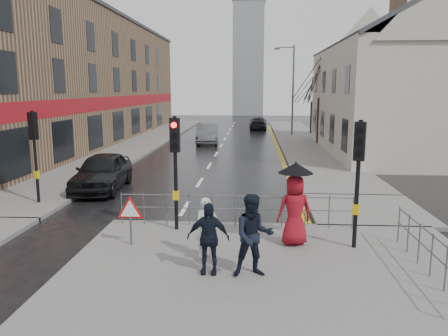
# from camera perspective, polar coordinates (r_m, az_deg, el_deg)

# --- Properties ---
(ground) EXTENTS (120.00, 120.00, 0.00)m
(ground) POSITION_cam_1_polar(r_m,az_deg,el_deg) (13.28, -7.19, -8.73)
(ground) COLOR black
(ground) RESTS_ON ground
(near_pavement) EXTENTS (10.00, 9.00, 0.14)m
(near_pavement) POSITION_cam_1_polar(r_m,az_deg,el_deg) (9.79, 6.78, -15.44)
(near_pavement) COLOR #605E5B
(near_pavement) RESTS_ON ground
(left_pavement) EXTENTS (4.00, 44.00, 0.14)m
(left_pavement) POSITION_cam_1_polar(r_m,az_deg,el_deg) (36.68, -10.35, 3.49)
(left_pavement) COLOR #605E5B
(left_pavement) RESTS_ON ground
(right_pavement) EXTENTS (4.00, 40.00, 0.14)m
(right_pavement) POSITION_cam_1_polar(r_m,az_deg,el_deg) (37.77, 9.97, 3.70)
(right_pavement) COLOR #605E5B
(right_pavement) RESTS_ON ground
(pavement_bridge_right) EXTENTS (4.00, 4.20, 0.14)m
(pavement_bridge_right) POSITION_cam_1_polar(r_m,az_deg,el_deg) (16.39, 18.00, -5.22)
(pavement_bridge_right) COLOR #605E5B
(pavement_bridge_right) RESTS_ON ground
(building_left_terrace) EXTENTS (8.00, 42.00, 10.00)m
(building_left_terrace) POSITION_cam_1_polar(r_m,az_deg,el_deg) (37.25, -19.37, 10.79)
(building_left_terrace) COLOR #7E6048
(building_left_terrace) RESTS_ON ground
(building_right_cream) EXTENTS (9.00, 16.40, 10.10)m
(building_right_cream) POSITION_cam_1_polar(r_m,az_deg,el_deg) (31.78, 21.68, 10.43)
(building_right_cream) COLOR beige
(building_right_cream) RESTS_ON ground
(church_tower) EXTENTS (5.00, 5.00, 18.00)m
(church_tower) POSITION_cam_1_polar(r_m,az_deg,el_deg) (74.47, 3.20, 13.90)
(church_tower) COLOR gray
(church_tower) RESTS_ON ground
(traffic_signal_near_left) EXTENTS (0.28, 0.27, 3.40)m
(traffic_signal_near_left) POSITION_cam_1_polar(r_m,az_deg,el_deg) (12.85, -6.40, 1.94)
(traffic_signal_near_left) COLOR black
(traffic_signal_near_left) RESTS_ON near_pavement
(traffic_signal_near_right) EXTENTS (0.34, 0.33, 3.40)m
(traffic_signal_near_right) POSITION_cam_1_polar(r_m,az_deg,el_deg) (11.78, 17.17, 0.78)
(traffic_signal_near_right) COLOR black
(traffic_signal_near_right) RESTS_ON near_pavement
(traffic_signal_far_left) EXTENTS (0.34, 0.33, 3.40)m
(traffic_signal_far_left) POSITION_cam_1_polar(r_m,az_deg,el_deg) (17.37, -23.55, 3.32)
(traffic_signal_far_left) COLOR black
(traffic_signal_far_left) RESTS_ON left_pavement
(guard_railing_front) EXTENTS (7.14, 0.04, 1.00)m
(guard_railing_front) POSITION_cam_1_polar(r_m,az_deg,el_deg) (13.38, 1.47, -4.66)
(guard_railing_front) COLOR #595B5E
(guard_railing_front) RESTS_ON near_pavement
(guard_railing_side) EXTENTS (0.04, 4.54, 1.00)m
(guard_railing_side) POSITION_cam_1_polar(r_m,az_deg,el_deg) (10.94, 25.55, -9.23)
(guard_railing_side) COLOR #595B5E
(guard_railing_side) RESTS_ON near_pavement
(warning_sign) EXTENTS (0.80, 0.07, 1.35)m
(warning_sign) POSITION_cam_1_polar(r_m,az_deg,el_deg) (12.03, -12.16, -5.71)
(warning_sign) COLOR #595B5E
(warning_sign) RESTS_ON near_pavement
(street_lamp) EXTENTS (1.83, 0.25, 8.00)m
(street_lamp) POSITION_cam_1_polar(r_m,az_deg,el_deg) (40.45, 8.76, 10.74)
(street_lamp) COLOR #595B5E
(street_lamp) RESTS_ON right_pavement
(tree_near) EXTENTS (2.40, 2.40, 6.58)m
(tree_near) POSITION_cam_1_polar(r_m,az_deg,el_deg) (34.69, 12.44, 11.43)
(tree_near) COLOR #2F231A
(tree_near) RESTS_ON right_pavement
(tree_far) EXTENTS (2.40, 2.40, 5.64)m
(tree_far) POSITION_cam_1_polar(r_m,az_deg,el_deg) (42.67, 11.49, 10.25)
(tree_far) COLOR #2F231A
(tree_far) RESTS_ON right_pavement
(pedestrian_a) EXTENTS (0.62, 0.48, 1.52)m
(pedestrian_a) POSITION_cam_1_polar(r_m,az_deg,el_deg) (10.97, -2.32, -7.82)
(pedestrian_a) COLOR silver
(pedestrian_a) RESTS_ON near_pavement
(pedestrian_b) EXTENTS (1.02, 0.86, 1.89)m
(pedestrian_b) POSITION_cam_1_polar(r_m,az_deg,el_deg) (9.87, 3.89, -8.81)
(pedestrian_b) COLOR black
(pedestrian_b) RESTS_ON near_pavement
(pedestrian_with_umbrella) EXTENTS (1.06, 0.96, 2.25)m
(pedestrian_with_umbrella) POSITION_cam_1_polar(r_m,az_deg,el_deg) (11.88, 9.22, -4.43)
(pedestrian_with_umbrella) COLOR maroon
(pedestrian_with_umbrella) RESTS_ON near_pavement
(pedestrian_d) EXTENTS (0.98, 0.43, 1.66)m
(pedestrian_d) POSITION_cam_1_polar(r_m,az_deg,el_deg) (10.04, -2.08, -9.14)
(pedestrian_d) COLOR black
(pedestrian_d) RESTS_ON near_pavement
(car_parked) EXTENTS (2.15, 4.78, 1.59)m
(car_parked) POSITION_cam_1_polar(r_m,az_deg,el_deg) (19.49, -15.62, -0.47)
(car_parked) COLOR black
(car_parked) RESTS_ON ground
(car_mid) EXTENTS (2.03, 4.89, 1.57)m
(car_mid) POSITION_cam_1_polar(r_m,az_deg,el_deg) (35.08, -2.18, 4.53)
(car_mid) COLOR #4A4C4F
(car_mid) RESTS_ON ground
(car_far) EXTENTS (1.94, 4.53, 1.30)m
(car_far) POSITION_cam_1_polar(r_m,az_deg,el_deg) (47.43, 4.50, 5.84)
(car_far) COLOR black
(car_far) RESTS_ON ground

